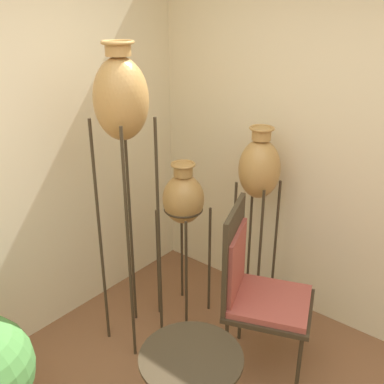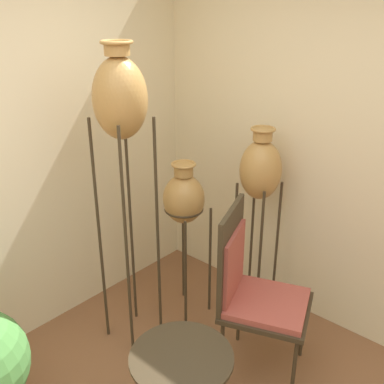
{
  "view_description": "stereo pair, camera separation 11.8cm",
  "coord_description": "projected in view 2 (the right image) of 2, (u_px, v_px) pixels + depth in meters",
  "views": [
    {
      "loc": [
        -1.05,
        -0.77,
        2.24
      ],
      "look_at": [
        1.12,
        1.0,
        1.04
      ],
      "focal_mm": 42.0,
      "sensor_mm": 36.0,
      "label": 1
    },
    {
      "loc": [
        -0.98,
        -0.86,
        2.24
      ],
      "look_at": [
        1.12,
        1.0,
        1.04
      ],
      "focal_mm": 42.0,
      "sensor_mm": 36.0,
      "label": 2
    }
  ],
  "objects": [
    {
      "name": "vase_stand_tall",
      "position": [
        120.0,
        104.0,
        2.62
      ],
      "size": [
        0.32,
        0.32,
        2.04
      ],
      "color": "#382D1E",
      "rests_on": "ground_plane"
    },
    {
      "name": "vase_stand_medium",
      "position": [
        260.0,
        172.0,
        3.12
      ],
      "size": [
        0.29,
        0.29,
        1.46
      ],
      "color": "#382D1E",
      "rests_on": "ground_plane"
    },
    {
      "name": "vase_stand_short",
      "position": [
        184.0,
        200.0,
        3.15
      ],
      "size": [
        0.29,
        0.29,
        1.22
      ],
      "color": "#382D1E",
      "rests_on": "ground_plane"
    },
    {
      "name": "chair",
      "position": [
        252.0,
        286.0,
        2.76
      ],
      "size": [
        0.64,
        0.66,
        1.13
      ],
      "rotation": [
        0.0,
        0.0,
        0.37
      ],
      "color": "#382D1E",
      "rests_on": "ground_plane"
    },
    {
      "name": "side_table",
      "position": [
        182.0,
        383.0,
        2.25
      ],
      "size": [
        0.51,
        0.51,
        0.65
      ],
      "color": "#382D1E",
      "rests_on": "ground_plane"
    }
  ]
}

